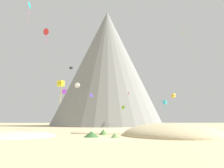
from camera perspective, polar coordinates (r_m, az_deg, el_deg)
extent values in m
plane|color=#C6B284|center=(32.98, -0.97, -13.89)|extent=(400.00, 400.00, 0.00)
ellipsoid|color=beige|center=(40.80, -24.20, -12.21)|extent=(19.44, 19.86, 1.69)
ellipsoid|color=beige|center=(49.35, 4.28, -12.32)|extent=(26.15, 13.87, 2.28)
ellipsoid|color=#C6B284|center=(41.70, 14.81, -12.62)|extent=(20.02, 22.38, 4.40)
cone|color=#568442|center=(42.36, -2.19, -12.15)|extent=(2.31, 2.31, 1.03)
cone|color=#568442|center=(43.72, 14.10, -12.09)|extent=(3.76, 3.76, 0.58)
cone|color=#568442|center=(53.63, -5.29, -11.63)|extent=(2.59, 2.59, 0.81)
cone|color=#668C4C|center=(35.47, 0.79, -12.94)|extent=(1.94, 1.94, 0.77)
cone|color=#386633|center=(36.86, -5.26, -12.64)|extent=(3.45, 3.45, 0.93)
cone|color=gray|center=(114.66, -1.30, 4.49)|extent=(75.94, 75.94, 59.74)
cone|color=gray|center=(117.99, -5.02, -0.07)|extent=(57.02, 57.02, 42.79)
cone|color=gray|center=(111.17, -0.08, 0.93)|extent=(26.73, 26.73, 44.60)
cube|color=#E5668C|center=(80.68, 17.62, 13.23)|extent=(0.53, 0.81, 0.87)
cylinder|color=gold|center=(80.09, 17.58, 12.26)|extent=(0.35, 0.22, 2.18)
cone|color=red|center=(63.69, -16.43, 12.67)|extent=(1.91, 1.37, 1.84)
cylinder|color=#D1339E|center=(62.86, -16.41, 10.74)|extent=(0.17, 0.22, 2.74)
cube|color=purple|center=(72.94, -12.17, -2.15)|extent=(1.65, 1.69, 0.73)
cube|color=purple|center=(73.03, -12.15, -1.62)|extent=(1.65, 1.69, 0.73)
cube|color=black|center=(78.49, -10.44, 3.91)|extent=(1.11, 1.14, 0.59)
cube|color=black|center=(78.59, -10.43, 4.23)|extent=(1.11, 1.14, 0.59)
cone|color=white|center=(92.70, -8.80, -0.33)|extent=(2.34, 1.51, 2.15)
cone|color=#8CD133|center=(84.83, 2.82, -5.98)|extent=(1.62, 1.54, 1.55)
cylinder|color=#8CD133|center=(84.73, 2.78, -7.42)|extent=(0.29, 0.42, 2.71)
cube|color=gold|center=(85.25, 15.42, -3.14)|extent=(1.72, 1.75, 0.87)
cube|color=gold|center=(85.32, 15.40, -2.69)|extent=(1.72, 1.75, 0.87)
cube|color=#33BCDB|center=(62.50, 13.34, -4.78)|extent=(1.35, 1.35, 0.65)
cube|color=#33BCDB|center=(62.55, 13.32, -4.28)|extent=(1.35, 1.35, 0.65)
cylinder|color=#33BCDB|center=(62.39, 13.24, -5.74)|extent=(0.18, 0.20, 1.69)
cone|color=teal|center=(72.31, -20.23, 18.40)|extent=(0.71, 2.10, 2.07)
cylinder|color=#E5668C|center=(71.00, -20.58, 16.11)|extent=(0.22, 0.39, 4.27)
cube|color=#5138B2|center=(66.21, -5.31, -2.87)|extent=(0.95, 0.60, 1.17)
cube|color=yellow|center=(54.55, -12.98, -0.23)|extent=(1.72, 1.71, 0.62)
cube|color=yellow|center=(54.65, -12.95, 0.49)|extent=(1.72, 1.71, 0.62)
cylinder|color=yellow|center=(54.21, -12.89, -2.69)|extent=(0.49, 0.13, 4.12)
cube|color=pink|center=(59.08, 4.20, -2.40)|extent=(0.22, 1.03, 0.89)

